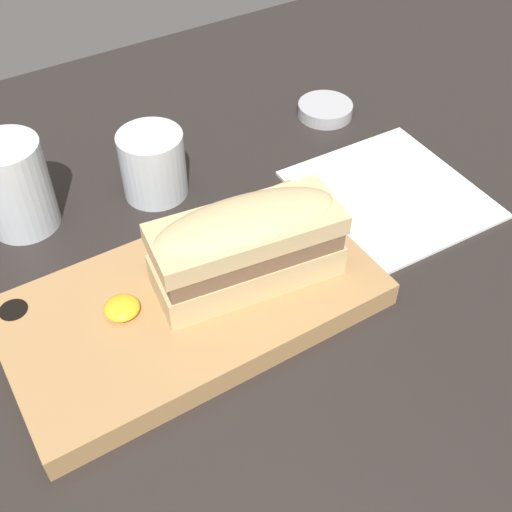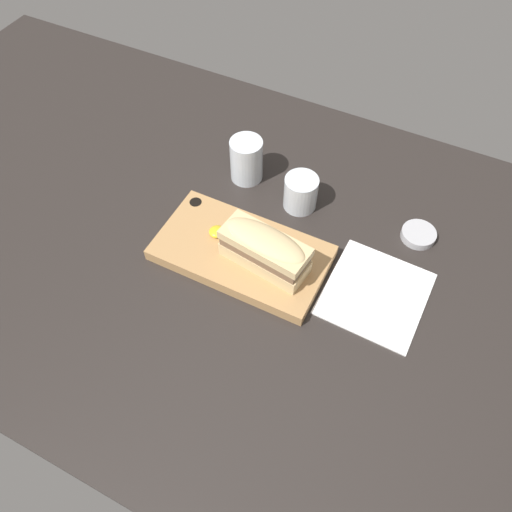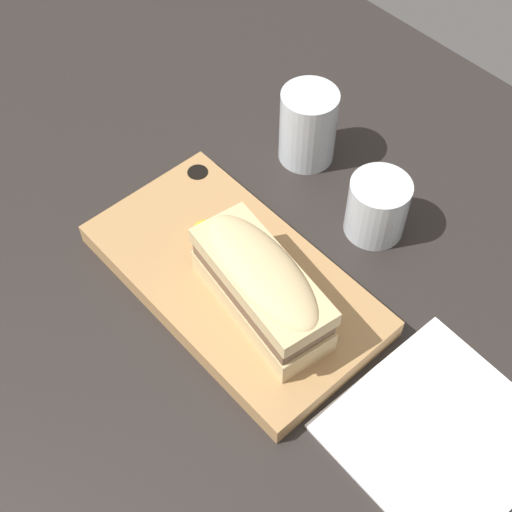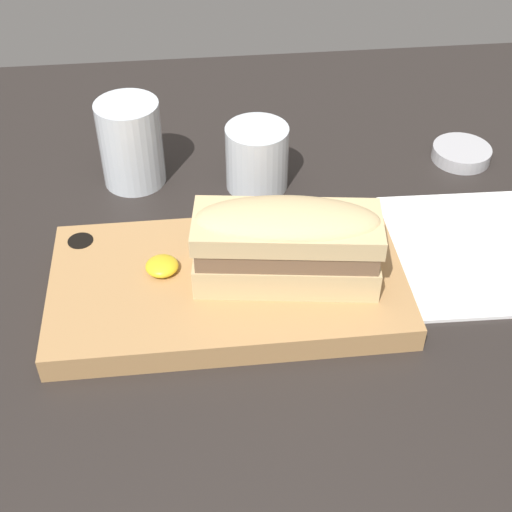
# 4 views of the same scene
# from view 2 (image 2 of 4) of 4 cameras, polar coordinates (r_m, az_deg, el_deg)

# --- Properties ---
(dining_table) EXTENTS (2.00, 1.01, 0.02)m
(dining_table) POSITION_cam_2_polar(r_m,az_deg,el_deg) (1.05, -3.38, 1.27)
(dining_table) COLOR #282321
(dining_table) RESTS_ON ground
(serving_board) EXTENTS (0.34, 0.19, 0.03)m
(serving_board) POSITION_cam_2_polar(r_m,az_deg,el_deg) (1.01, -1.69, 0.40)
(serving_board) COLOR tan
(serving_board) RESTS_ON dining_table
(sandwich) EXTENTS (0.18, 0.09, 0.08)m
(sandwich) POSITION_cam_2_polar(r_m,az_deg,el_deg) (0.94, 1.03, 0.87)
(sandwich) COLOR #DBBC84
(sandwich) RESTS_ON serving_board
(mustard_dollop) EXTENTS (0.03, 0.03, 0.01)m
(mustard_dollop) POSITION_cam_2_polar(r_m,az_deg,el_deg) (1.02, -4.50, 2.80)
(mustard_dollop) COLOR gold
(mustard_dollop) RESTS_ON serving_board
(water_glass) EXTENTS (0.07, 0.07, 0.10)m
(water_glass) POSITION_cam_2_polar(r_m,az_deg,el_deg) (1.13, -1.10, 10.68)
(water_glass) COLOR silver
(water_glass) RESTS_ON dining_table
(wine_glass) EXTENTS (0.07, 0.07, 0.08)m
(wine_glass) POSITION_cam_2_polar(r_m,az_deg,el_deg) (1.08, 5.12, 7.15)
(wine_glass) COLOR silver
(wine_glass) RESTS_ON dining_table
(napkin) EXTENTS (0.19, 0.20, 0.00)m
(napkin) POSITION_cam_2_polar(r_m,az_deg,el_deg) (0.99, 13.49, -4.20)
(napkin) COLOR white
(napkin) RESTS_ON dining_table
(condiment_dish) EXTENTS (0.07, 0.07, 0.02)m
(condiment_dish) POSITION_cam_2_polar(r_m,az_deg,el_deg) (1.09, 18.07, 2.34)
(condiment_dish) COLOR #B2B2B7
(condiment_dish) RESTS_ON dining_table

